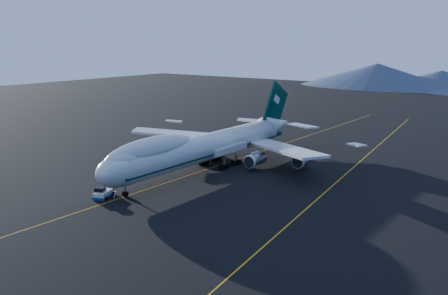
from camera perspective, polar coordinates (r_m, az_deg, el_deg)
The scene contains 5 objects.
ground at distance 121.90m, azimuth -2.01°, elevation -2.52°, with size 500.00×500.00×0.00m, color black.
taxiway_line_main at distance 121.89m, azimuth -2.01°, elevation -2.52°, with size 0.25×220.00×0.01m, color orange.
taxiway_line_side at distance 115.34m, azimuth 12.96°, elevation -3.70°, with size 0.25×200.00×0.01m, color orange.
boeing_747 at distance 120.57m, azimuth -2.02°, elevation 0.15°, with size 59.62×72.43×19.37m.
pushback_tug at distance 103.41m, azimuth -13.59°, elevation -5.21°, with size 4.24×5.53×2.16m.
Camera 1 is at (73.32, -92.25, 31.20)m, focal length 40.00 mm.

